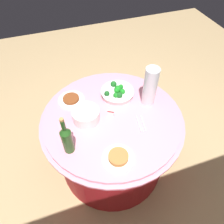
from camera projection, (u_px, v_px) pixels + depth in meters
name	position (u px, v px, depth m)	size (l,w,h in m)	color
ground_plane	(112.00, 161.00, 2.24)	(6.00, 6.00, 0.00)	tan
buffet_table	(112.00, 142.00, 1.96)	(1.16, 1.16, 0.74)	maroon
broccoli_bowl	(117.00, 93.00, 1.81)	(0.28, 0.28, 0.11)	white
plate_stack	(86.00, 115.00, 1.63)	(0.21, 0.21, 0.10)	white
wine_bottle	(67.00, 139.00, 1.39)	(0.07, 0.07, 0.34)	#204A1A
decorative_fruit_vase	(150.00, 88.00, 1.68)	(0.11, 0.11, 0.34)	silver
serving_tongs	(141.00, 124.00, 1.63)	(0.07, 0.17, 0.01)	silver
food_plate_stir_fry	(71.00, 99.00, 1.79)	(0.22, 0.22, 0.03)	white
food_plate_peanuts	(118.00, 158.00, 1.42)	(0.22, 0.22, 0.04)	white
label_placard_front	(111.00, 113.00, 1.67)	(0.05, 0.03, 0.05)	white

